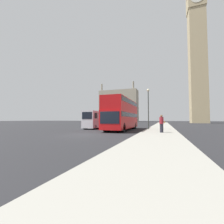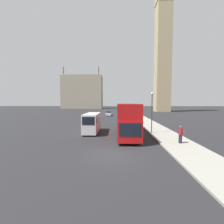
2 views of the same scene
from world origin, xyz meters
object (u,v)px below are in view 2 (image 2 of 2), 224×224
Objects in this scene: clock_tower at (163,35)px; pedestrian at (180,134)px; red_double_decker_bus at (127,118)px; white_van at (92,123)px; street_lamp at (152,106)px; parked_sedan at (109,114)px.

clock_tower is 65.79m from pedestrian.
white_van is (-4.94, 1.44, -0.89)m from red_double_decker_bus.
white_van is at bearing 151.19° from pedestrian.
street_lamp is (-1.80, 5.22, 2.82)m from pedestrian.
parked_sedan is (-7.58, 27.54, -3.20)m from street_lamp.
street_lamp is at bearing -2.92° from white_van.
pedestrian is at bearing -104.53° from clock_tower.
red_double_decker_bus reaches higher than white_van.
pedestrian is at bearing -70.94° from street_lamp.
street_lamp is at bearing -74.60° from parked_sedan.
red_double_decker_bus is 1.89× the size of white_van.
street_lamp is 1.28× the size of parked_sedan.
clock_tower is at bearing 68.85° from red_double_decker_bus.
white_van is 8.82m from street_lamp.
clock_tower is 37.22× the size of pedestrian.
parked_sedan is at bearing -137.09° from clock_tower.
clock_tower is at bearing 42.91° from parked_sedan.
red_double_decker_bus is at bearing -16.21° from white_van.
clock_tower is 6.47× the size of red_double_decker_bus.
white_van is (-24.45, -49.00, -33.35)m from clock_tower.
street_lamp is (8.48, -0.43, 2.39)m from white_van.
clock_tower is at bearing 63.48° from white_van.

